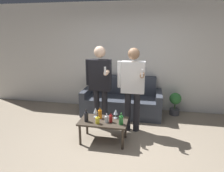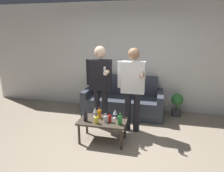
# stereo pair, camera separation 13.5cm
# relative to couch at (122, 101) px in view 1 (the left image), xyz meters

# --- Properties ---
(ground_plane) EXTENTS (16.00, 16.00, 0.00)m
(ground_plane) POSITION_rel_couch_xyz_m (0.12, -1.86, -0.32)
(ground_plane) COLOR gray
(wall_back) EXTENTS (8.00, 0.06, 2.70)m
(wall_back) POSITION_rel_couch_xyz_m (0.12, 0.43, 1.03)
(wall_back) COLOR silver
(wall_back) RESTS_ON ground_plane
(couch) EXTENTS (1.90, 0.83, 0.90)m
(couch) POSITION_rel_couch_xyz_m (0.00, 0.00, 0.00)
(couch) COLOR #383D47
(couch) RESTS_ON ground_plane
(coffee_table) EXTENTS (0.87, 0.51, 0.42)m
(coffee_table) POSITION_rel_couch_xyz_m (-0.14, -1.39, 0.04)
(coffee_table) COLOR #3D3328
(coffee_table) RESTS_ON ground_plane
(bottle_orange) EXTENTS (0.07, 0.07, 0.16)m
(bottle_orange) POSITION_rel_couch_xyz_m (-0.07, -1.45, 0.16)
(bottle_orange) COLOR silver
(bottle_orange) RESTS_ON coffee_table
(bottle_green) EXTENTS (0.07, 0.07, 0.16)m
(bottle_green) POSITION_rel_couch_xyz_m (-0.21, -1.53, 0.16)
(bottle_green) COLOR yellow
(bottle_green) RESTS_ON coffee_table
(bottle_dark) EXTENTS (0.07, 0.07, 0.23)m
(bottle_dark) POSITION_rel_couch_xyz_m (-0.43, -1.48, 0.19)
(bottle_dark) COLOR black
(bottle_dark) RESTS_ON coffee_table
(bottle_yellow) EXTENTS (0.08, 0.08, 0.21)m
(bottle_yellow) POSITION_rel_couch_xyz_m (0.20, -1.48, 0.18)
(bottle_yellow) COLOR #23752D
(bottle_yellow) RESTS_ON coffee_table
(bottle_red) EXTENTS (0.06, 0.06, 0.18)m
(bottle_red) POSITION_rel_couch_xyz_m (0.01, -1.43, 0.17)
(bottle_red) COLOR #B21E1E
(bottle_red) RESTS_ON coffee_table
(bottle_clear) EXTENTS (0.07, 0.07, 0.22)m
(bottle_clear) POSITION_rel_couch_xyz_m (-0.23, -1.30, 0.18)
(bottle_clear) COLOR orange
(bottle_clear) RESTS_ON coffee_table
(wine_glass_near) EXTENTS (0.08, 0.08, 0.19)m
(wine_glass_near) POSITION_rel_couch_xyz_m (-0.32, -1.26, 0.22)
(wine_glass_near) COLOR silver
(wine_glass_near) RESTS_ON coffee_table
(wine_glass_far) EXTENTS (0.08, 0.08, 0.18)m
(wine_glass_far) POSITION_rel_couch_xyz_m (0.06, -1.24, 0.22)
(wine_glass_far) COLOR silver
(wine_glass_far) RESTS_ON coffee_table
(person_standing_left) EXTENTS (0.52, 0.44, 1.72)m
(person_standing_left) POSITION_rel_couch_xyz_m (-0.34, -0.85, 0.69)
(person_standing_left) COLOR #232328
(person_standing_left) RESTS_ON ground_plane
(person_standing_right) EXTENTS (0.54, 0.44, 1.70)m
(person_standing_right) POSITION_rel_couch_xyz_m (0.33, -0.86, 0.67)
(person_standing_right) COLOR #232328
(person_standing_right) RESTS_ON ground_plane
(potted_plant) EXTENTS (0.28, 0.28, 0.56)m
(potted_plant) POSITION_rel_couch_xyz_m (1.29, 0.15, 0.00)
(potted_plant) COLOR #4C4C51
(potted_plant) RESTS_ON ground_plane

